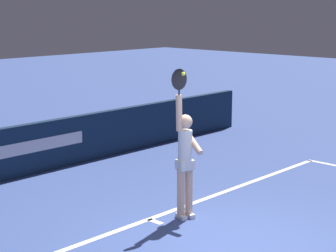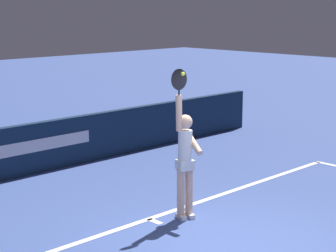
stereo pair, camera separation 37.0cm
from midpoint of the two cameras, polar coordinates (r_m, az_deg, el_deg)
name	(u,v)px [view 1 (the left image)]	position (r m, az deg, el deg)	size (l,w,h in m)	color
ground_plane	(234,249)	(8.79, 5.13, -11.71)	(60.00, 60.00, 0.00)	#3B5090
back_wall	(21,151)	(12.57, -14.79, -2.33)	(14.02, 0.18, 1.07)	#12253F
tennis_player	(185,157)	(9.63, 0.55, -3.02)	(0.47, 0.51, 2.49)	beige
tennis_ball	(183,74)	(9.20, 0.33, 5.05)	(0.06, 0.06, 0.06)	#CFDC39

